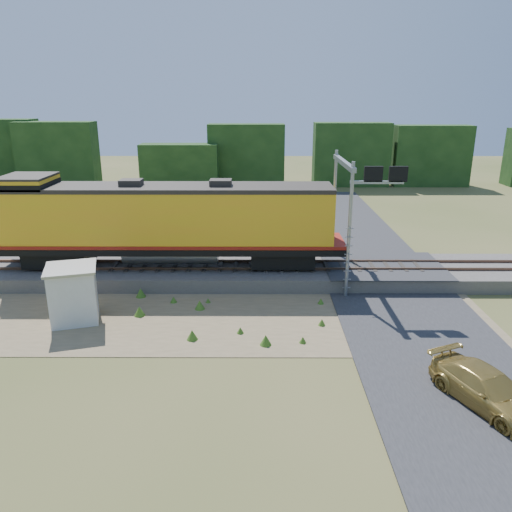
{
  "coord_description": "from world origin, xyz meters",
  "views": [
    {
      "loc": [
        -0.48,
        -22.06,
        10.47
      ],
      "look_at": [
        -0.57,
        3.0,
        2.4
      ],
      "focal_mm": 35.0,
      "sensor_mm": 36.0,
      "label": 1
    }
  ],
  "objects_px": {
    "shed": "(73,294)",
    "car": "(487,389)",
    "locomotive": "(164,221)",
    "signal_gantry": "(351,190)"
  },
  "relations": [
    {
      "from": "shed",
      "to": "car",
      "type": "bearing_deg",
      "value": -38.62
    },
    {
      "from": "locomotive",
      "to": "signal_gantry",
      "type": "height_order",
      "value": "signal_gantry"
    },
    {
      "from": "locomotive",
      "to": "car",
      "type": "bearing_deg",
      "value": -43.45
    },
    {
      "from": "locomotive",
      "to": "shed",
      "type": "distance_m",
      "value": 7.09
    },
    {
      "from": "shed",
      "to": "car",
      "type": "relative_size",
      "value": 0.64
    },
    {
      "from": "locomotive",
      "to": "car",
      "type": "height_order",
      "value": "locomotive"
    },
    {
      "from": "shed",
      "to": "signal_gantry",
      "type": "relative_size",
      "value": 0.39
    },
    {
      "from": "signal_gantry",
      "to": "car",
      "type": "height_order",
      "value": "signal_gantry"
    },
    {
      "from": "signal_gantry",
      "to": "car",
      "type": "xyz_separation_m",
      "value": [
        2.9,
        -12.13,
        -4.82
      ]
    },
    {
      "from": "locomotive",
      "to": "shed",
      "type": "bearing_deg",
      "value": -120.63
    }
  ]
}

